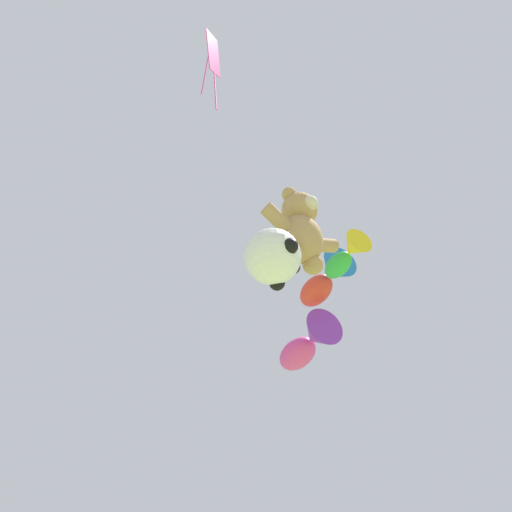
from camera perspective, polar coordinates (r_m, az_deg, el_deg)
The scene contains 6 objects.
teddy_bear_kite at distance 10.38m, azimuth 5.20°, elevation 3.03°, with size 2.02×0.89×2.05m.
soccer_ball_kite at distance 9.06m, azimuth 1.98°, elevation -0.11°, with size 1.15×1.14×1.06m.
fish_kite_emerald at distance 11.72m, azimuth 10.21°, elevation -0.05°, with size 0.96×1.52×0.66m.
fish_kite_crimson at distance 13.25m, azimuth 7.85°, elevation -2.78°, with size 1.37×2.15×0.93m.
fish_kite_magenta at distance 14.12m, azimuth 5.84°, elevation -10.01°, with size 1.57×2.56×1.08m.
diamond_kite at distance 12.53m, azimuth -4.93°, elevation 21.59°, with size 0.99×0.84×2.85m.
Camera 1 is at (-3.76, 0.63, 1.29)m, focal length 35.00 mm.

